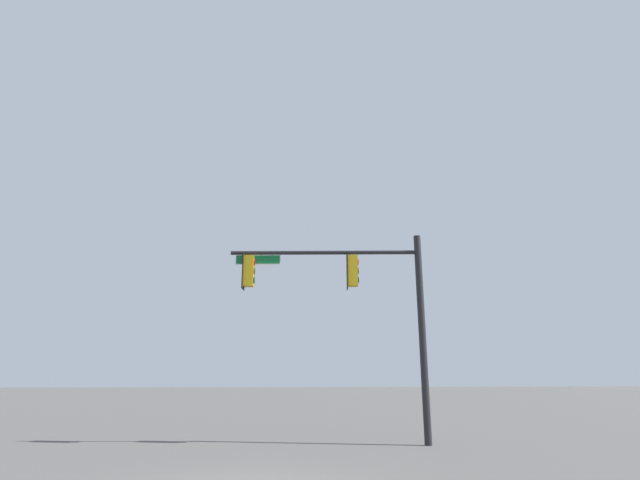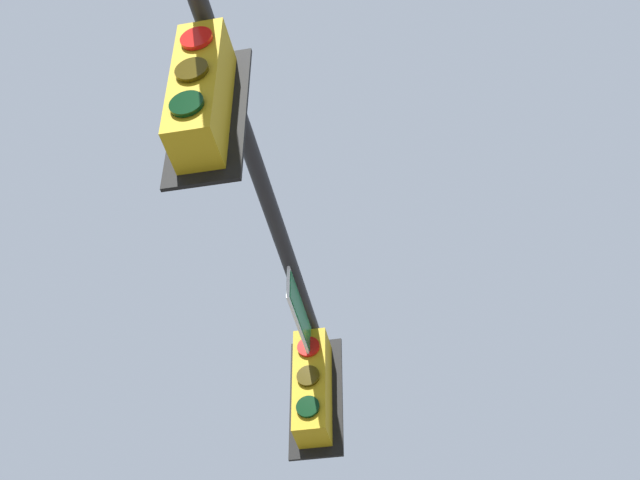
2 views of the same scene
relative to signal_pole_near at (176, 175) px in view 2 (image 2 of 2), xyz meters
name	(u,v)px [view 2 (image 2 of 2)]	position (x,y,z in m)	size (l,w,h in m)	color
signal_pole_near	(176,175)	(0.00, 0.00, 0.00)	(6.68, 1.64, 7.02)	black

